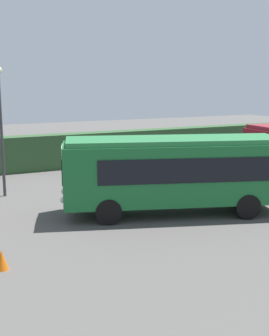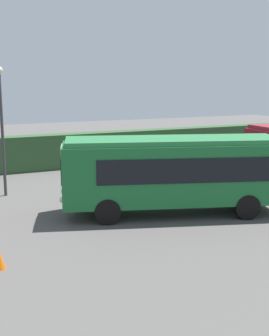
{
  "view_description": "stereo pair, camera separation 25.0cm",
  "coord_description": "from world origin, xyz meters",
  "views": [
    {
      "loc": [
        -8.25,
        -16.74,
        5.37
      ],
      "look_at": [
        0.22,
        0.64,
        1.62
      ],
      "focal_mm": 48.01,
      "sensor_mm": 36.0,
      "label": 1
    },
    {
      "loc": [
        -8.03,
        -16.85,
        5.37
      ],
      "look_at": [
        0.22,
        0.64,
        1.62
      ],
      "focal_mm": 48.01,
      "sensor_mm": 36.0,
      "label": 2
    }
  ],
  "objects": [
    {
      "name": "bus_green",
      "position": [
        1.01,
        -1.37,
        1.81
      ],
      "size": [
        9.21,
        5.19,
        3.13
      ],
      "rotation": [
        0.0,
        0.0,
        2.82
      ],
      "color": "#19602D",
      "rests_on": "ground_plane"
    },
    {
      "name": "lamppost",
      "position": [
        -4.72,
        4.58,
        3.72
      ],
      "size": [
        0.36,
        0.36,
        6.03
      ],
      "color": "#38383D",
      "rests_on": "ground_plane"
    },
    {
      "name": "hedge_row",
      "position": [
        0.0,
        10.11,
        1.07
      ],
      "size": [
        52.98,
        1.18,
        2.14
      ],
      "primitive_type": "cube",
      "color": "#2D502C",
      "rests_on": "ground_plane"
    },
    {
      "name": "ground_plane",
      "position": [
        0.0,
        0.0,
        0.0
      ],
      "size": [
        81.95,
        81.95,
        0.0
      ],
      "primitive_type": "plane",
      "color": "#514F4C"
    }
  ]
}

